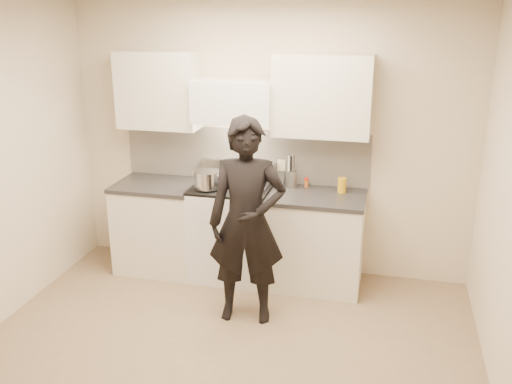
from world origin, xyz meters
TOP-DOWN VIEW (x-y plane):
  - ground_plane at (0.00, 0.00)m, footprint 4.00×4.00m
  - room_shell at (-0.06, 0.37)m, footprint 4.04×3.54m
  - stove at (-0.30, 1.42)m, footprint 0.76×0.65m
  - counter_right at (0.53, 1.43)m, footprint 0.92×0.67m
  - counter_left at (-1.08, 1.43)m, footprint 0.82×0.67m
  - wok at (-0.11, 1.57)m, footprint 0.31×0.39m
  - stock_pot at (-0.50, 1.28)m, footprint 0.35×0.26m
  - utensil_crock at (0.25, 1.60)m, footprint 0.12×0.12m
  - spice_jar at (0.40, 1.65)m, footprint 0.04×0.04m
  - oil_glass at (0.75, 1.55)m, footprint 0.08×0.08m
  - person at (0.05, 0.66)m, footprint 0.70×0.51m

SIDE VIEW (x-z plane):
  - ground_plane at x=0.00m, z-range 0.00..0.00m
  - counter_right at x=0.53m, z-range 0.00..0.92m
  - counter_left at x=-1.08m, z-range 0.00..0.92m
  - stove at x=-0.30m, z-range 0.00..0.95m
  - person at x=0.05m, z-range 0.00..1.78m
  - spice_jar at x=0.40m, z-range 0.92..1.01m
  - oil_glass at x=0.75m, z-range 0.92..1.07m
  - utensil_crock at x=0.25m, z-range 0.86..1.18m
  - stock_pot at x=-0.50m, z-range 0.96..1.12m
  - wok at x=-0.11m, z-range 0.92..1.17m
  - room_shell at x=-0.06m, z-range 0.25..2.95m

